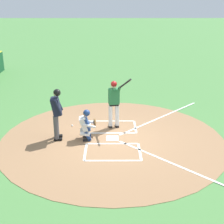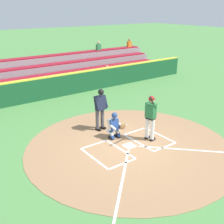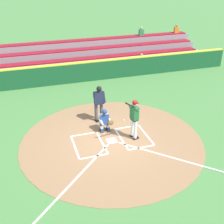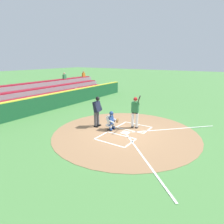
{
  "view_description": "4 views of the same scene",
  "coord_description": "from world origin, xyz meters",
  "px_view_note": "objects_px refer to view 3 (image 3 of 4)",
  "views": [
    {
      "loc": [
        10.44,
        -0.06,
        4.92
      ],
      "look_at": [
        -0.13,
        -0.01,
        0.98
      ],
      "focal_mm": 51.1,
      "sensor_mm": 36.0,
      "label": 1
    },
    {
      "loc": [
        6.32,
        7.45,
        5.13
      ],
      "look_at": [
        0.02,
        -1.12,
        1.08
      ],
      "focal_mm": 44.99,
      "sensor_mm": 36.0,
      "label": 2
    },
    {
      "loc": [
        3.31,
        10.32,
        7.05
      ],
      "look_at": [
        -0.27,
        -0.8,
        1.0
      ],
      "focal_mm": 46.71,
      "sensor_mm": 36.0,
      "label": 3
    },
    {
      "loc": [
        8.78,
        4.91,
        4.02
      ],
      "look_at": [
        -0.2,
        -1.03,
        1.01
      ],
      "focal_mm": 30.8,
      "sensor_mm": 36.0,
      "label": 4
    }
  ],
  "objects_px": {
    "catcher": "(105,120)",
    "baseball": "(124,120)",
    "batter": "(134,117)",
    "plate_umpire": "(99,101)"
  },
  "relations": [
    {
      "from": "batter",
      "to": "catcher",
      "type": "bearing_deg",
      "value": -43.76
    },
    {
      "from": "batter",
      "to": "catcher",
      "type": "distance_m",
      "value": 1.52
    },
    {
      "from": "baseball",
      "to": "batter",
      "type": "bearing_deg",
      "value": 85.47
    },
    {
      "from": "batter",
      "to": "plate_umpire",
      "type": "distance_m",
      "value": 2.27
    },
    {
      "from": "catcher",
      "to": "plate_umpire",
      "type": "height_order",
      "value": "plate_umpire"
    },
    {
      "from": "catcher",
      "to": "plate_umpire",
      "type": "bearing_deg",
      "value": -90.83
    },
    {
      "from": "catcher",
      "to": "batter",
      "type": "bearing_deg",
      "value": 136.24
    },
    {
      "from": "catcher",
      "to": "baseball",
      "type": "relative_size",
      "value": 15.27
    },
    {
      "from": "catcher",
      "to": "baseball",
      "type": "distance_m",
      "value": 1.45
    },
    {
      "from": "plate_umpire",
      "to": "baseball",
      "type": "relative_size",
      "value": 25.2
    }
  ]
}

